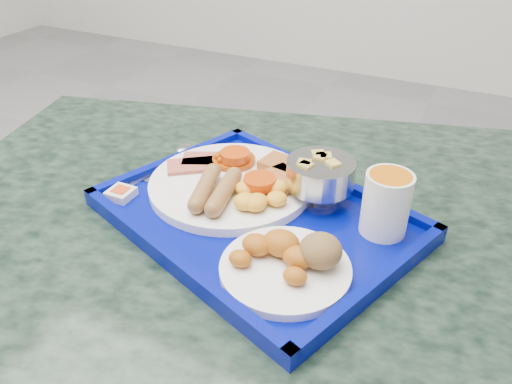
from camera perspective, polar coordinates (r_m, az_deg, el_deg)
table at (r=0.92m, az=3.06°, el=-12.92°), size 1.39×1.10×0.76m
tray at (r=0.77m, az=-0.00°, el=-2.87°), size 0.54×0.47×0.03m
main_plate at (r=0.82m, az=-2.35°, el=1.10°), size 0.27×0.27×0.04m
bread_plate at (r=0.66m, az=3.92°, el=-7.80°), size 0.17×0.17×0.06m
fruit_bowl at (r=0.78m, az=7.34°, el=2.00°), size 0.11×0.11×0.07m
juice_cup at (r=0.73m, az=14.68°, el=-1.11°), size 0.07×0.07×0.09m
spoon at (r=0.94m, az=-8.63°, el=4.33°), size 0.06×0.15×0.01m
knife at (r=0.91m, az=-10.23°, el=3.12°), size 0.04×0.19×0.00m
jam_packet at (r=0.83m, az=-15.18°, el=-0.16°), size 0.04×0.04×0.02m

